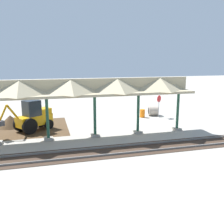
# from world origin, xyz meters

# --- Properties ---
(ground_plane) EXTENTS (120.00, 120.00, 0.00)m
(ground_plane) POSITION_xyz_m (0.00, 0.00, 0.00)
(ground_plane) COLOR #9E998E
(dirt_work_zone) EXTENTS (8.32, 7.00, 0.01)m
(dirt_work_zone) POSITION_xyz_m (11.07, 0.32, 0.00)
(dirt_work_zone) COLOR #4C3823
(dirt_work_zone) RESTS_ON ground
(platform_canopy) EXTENTS (20.40, 3.20, 4.90)m
(platform_canopy) POSITION_xyz_m (6.82, 4.51, 4.17)
(platform_canopy) COLOR #9E998E
(platform_canopy) RESTS_ON ground
(rail_tracks) EXTENTS (60.00, 2.58, 0.15)m
(rail_tracks) POSITION_xyz_m (0.00, 8.28, 0.03)
(rail_tracks) COLOR slate
(rail_tracks) RESTS_ON ground
(stop_sign) EXTENTS (0.66, 0.43, 2.49)m
(stop_sign) POSITION_xyz_m (-3.35, -0.66, 1.80)
(stop_sign) COLOR gray
(stop_sign) RESTS_ON ground
(backhoe) EXTENTS (4.86, 4.03, 2.82)m
(backhoe) POSITION_xyz_m (10.03, 1.35, 1.27)
(backhoe) COLOR orange
(backhoe) RESTS_ON ground
(dirt_mound) EXTENTS (5.07, 5.07, 2.26)m
(dirt_mound) POSITION_xyz_m (12.23, -0.63, 0.00)
(dirt_mound) COLOR #4C3823
(dirt_mound) RESTS_ON ground
(concrete_pipe) EXTENTS (1.28, 1.30, 1.09)m
(concrete_pipe) POSITION_xyz_m (-3.11, -1.61, 0.55)
(concrete_pipe) COLOR #9E9384
(concrete_pipe) RESTS_ON ground
(traffic_barrel) EXTENTS (0.56, 0.56, 0.90)m
(traffic_barrel) POSITION_xyz_m (-1.58, -1.10, 0.45)
(traffic_barrel) COLOR orange
(traffic_barrel) RESTS_ON ground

